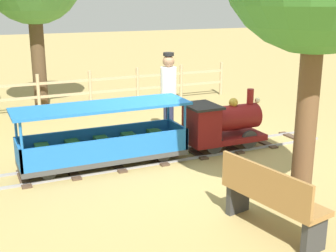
% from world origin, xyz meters
% --- Properties ---
extents(ground_plane, '(60.00, 60.00, 0.00)m').
position_xyz_m(ground_plane, '(0.00, 0.00, 0.00)').
color(ground_plane, '#A38C51').
extents(track, '(0.74, 6.40, 0.04)m').
position_xyz_m(track, '(0.00, -0.38, 0.02)').
color(track, gray).
rests_on(track, ground_plane).
extents(locomotive, '(0.70, 1.45, 1.00)m').
position_xyz_m(locomotive, '(0.00, 0.83, 0.48)').
color(locomotive, maroon).
rests_on(locomotive, ground_plane).
extents(passenger_car, '(0.80, 2.70, 0.97)m').
position_xyz_m(passenger_car, '(0.00, -1.28, 0.42)').
color(passenger_car, '#3F3F3F').
rests_on(passenger_car, ground_plane).
extents(conductor_person, '(0.30, 0.30, 1.62)m').
position_xyz_m(conductor_person, '(-1.08, 0.33, 0.96)').
color(conductor_person, '#282D47').
rests_on(conductor_person, ground_plane).
extents(park_bench, '(1.35, 0.63, 0.82)m').
position_xyz_m(park_bench, '(2.76, -0.17, 0.42)').
color(park_bench, olive).
rests_on(park_bench, ground_plane).
extents(fence_section, '(0.08, 7.48, 0.90)m').
position_xyz_m(fence_section, '(-4.14, -0.38, 0.48)').
color(fence_section, tan).
rests_on(fence_section, ground_plane).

